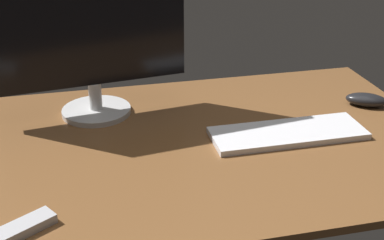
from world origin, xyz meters
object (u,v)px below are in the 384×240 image
at_px(monitor, 89,27).
at_px(keyboard, 288,133).
at_px(tv_remote, 15,232).
at_px(computer_mouse, 366,100).

distance_m(monitor, keyboard, 0.60).
bearing_deg(tv_remote, computer_mouse, -9.41).
bearing_deg(keyboard, computer_mouse, 23.35).
height_order(keyboard, tv_remote, tv_remote).
relative_size(monitor, tv_remote, 3.26).
xyz_separation_m(keyboard, tv_remote, (-0.68, -0.27, 0.00)).
distance_m(keyboard, computer_mouse, 0.33).
xyz_separation_m(monitor, keyboard, (0.48, -0.26, -0.25)).
xyz_separation_m(monitor, tv_remote, (-0.19, -0.53, -0.25)).
distance_m(monitor, computer_mouse, 0.83).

